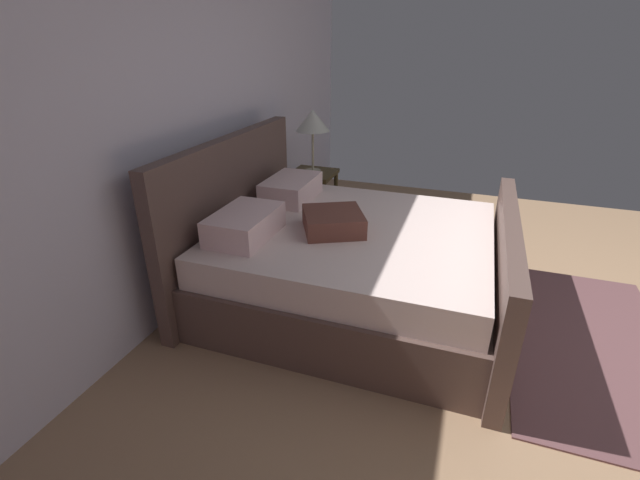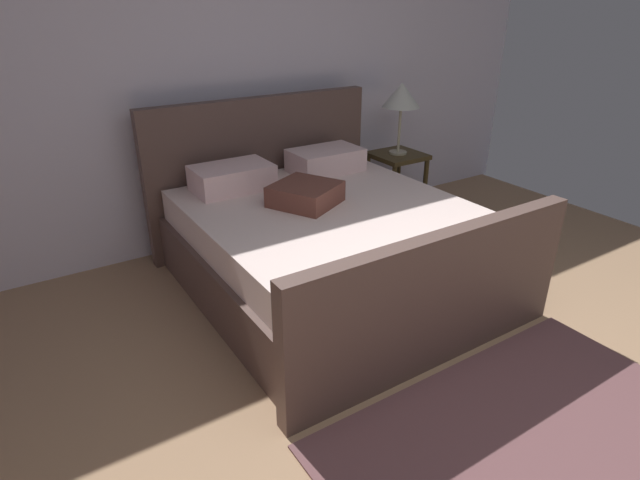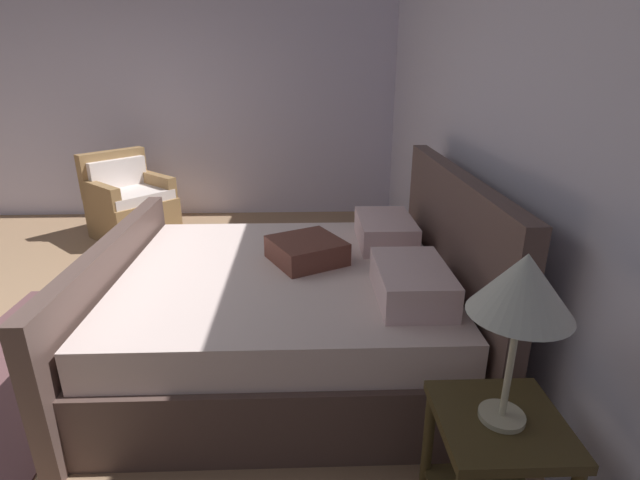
% 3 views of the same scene
% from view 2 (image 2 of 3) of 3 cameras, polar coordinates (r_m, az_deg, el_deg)
% --- Properties ---
extents(wall_back, '(6.25, 0.12, 2.68)m').
position_cam_2_polar(wall_back, '(4.33, -9.72, 17.59)').
color(wall_back, silver).
rests_on(wall_back, ground).
extents(bed, '(1.93, 2.13, 1.20)m').
position_cam_2_polar(bed, '(3.61, 0.75, -0.06)').
color(bed, brown).
rests_on(bed, ground).
extents(nightstand_right, '(0.44, 0.44, 0.60)m').
position_cam_2_polar(nightstand_right, '(4.89, 8.43, 7.21)').
color(nightstand_right, '#43361B').
rests_on(nightstand_right, ground).
extents(table_lamp_right, '(0.33, 0.33, 0.63)m').
position_cam_2_polar(table_lamp_right, '(4.72, 8.99, 15.38)').
color(table_lamp_right, '#B7B293').
rests_on(table_lamp_right, nightstand_right).
extents(area_rug, '(1.97, 1.03, 0.01)m').
position_cam_2_polar(area_rug, '(2.81, 20.96, -19.00)').
color(area_rug, brown).
rests_on(area_rug, ground).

